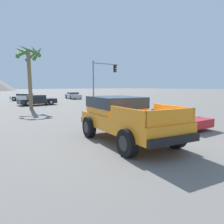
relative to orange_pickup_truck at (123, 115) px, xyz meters
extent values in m
plane|color=slate|center=(0.05, -0.77, -1.04)|extent=(320.00, 320.00, 0.00)
cube|color=orange|center=(-0.08, -0.36, -0.25)|extent=(3.01, 5.28, 0.55)
cube|color=orange|center=(0.13, 0.61, 0.38)|extent=(2.28, 2.53, 0.72)
cube|color=#1E2833|center=(0.13, 0.61, 0.51)|extent=(2.33, 2.58, 0.46)
cube|color=orange|center=(-1.32, -1.53, 0.26)|extent=(0.49, 1.96, 0.48)
cube|color=orange|center=(0.59, -1.93, 0.26)|extent=(0.49, 1.96, 0.48)
cube|color=orange|center=(-0.56, -2.66, 0.26)|extent=(1.93, 0.48, 0.48)
cube|color=black|center=(0.44, 2.12, -0.41)|extent=(1.98, 0.57, 0.24)
cube|color=black|center=(-0.60, -2.85, -0.41)|extent=(1.98, 0.57, 0.24)
cylinder|color=black|center=(-0.78, 1.36, -0.59)|extent=(0.46, 0.94, 0.90)
cylinder|color=#232326|center=(-0.78, 1.36, -0.59)|extent=(0.40, 0.55, 0.49)
cylinder|color=black|center=(1.26, 0.93, -0.59)|extent=(0.46, 0.94, 0.90)
cylinder|color=#232326|center=(1.26, 0.93, -0.59)|extent=(0.40, 0.55, 0.49)
cylinder|color=black|center=(-1.42, -1.66, -0.59)|extent=(0.46, 0.94, 0.90)
cylinder|color=#232326|center=(-1.42, -1.66, -0.59)|extent=(0.40, 0.55, 0.49)
cylinder|color=black|center=(0.63, -2.09, -0.59)|extent=(0.46, 0.94, 0.90)
cylinder|color=#232326|center=(0.63, -2.09, -0.59)|extent=(0.40, 0.55, 0.49)
cube|color=red|center=(4.14, 0.76, -0.66)|extent=(2.13, 4.61, 0.43)
cube|color=#1E2833|center=(4.18, 1.25, -0.27)|extent=(1.55, 0.17, 0.35)
cube|color=black|center=(4.09, -0.03, -0.36)|extent=(1.49, 0.73, 0.16)
cylinder|color=black|center=(3.37, 2.21, -0.74)|extent=(0.26, 0.61, 0.60)
cylinder|color=#9E9EA3|center=(3.37, 2.21, -0.74)|extent=(0.26, 0.35, 0.33)
cylinder|color=black|center=(5.11, 2.09, -0.74)|extent=(0.26, 0.61, 0.60)
cylinder|color=#9E9EA3|center=(5.11, 2.09, -0.74)|extent=(0.26, 0.35, 0.33)
cylinder|color=black|center=(3.17, -0.57, -0.74)|extent=(0.26, 0.61, 0.60)
cylinder|color=#9E9EA3|center=(3.17, -0.57, -0.74)|extent=(0.26, 0.35, 0.33)
cylinder|color=black|center=(4.91, -0.69, -0.74)|extent=(0.26, 0.61, 0.60)
cylinder|color=#9E9EA3|center=(4.91, -0.69, -0.74)|extent=(0.26, 0.35, 0.33)
cube|color=white|center=(5.41, 27.43, -0.60)|extent=(3.96, 4.56, 0.51)
cube|color=white|center=(5.35, 27.52, -0.14)|extent=(2.30, 2.38, 0.42)
cube|color=#1E2833|center=(5.35, 27.52, -0.08)|extent=(2.35, 2.43, 0.25)
cylinder|color=black|center=(6.88, 26.82, -0.70)|extent=(0.57, 0.68, 0.67)
cylinder|color=#9E9EA3|center=(6.88, 26.82, -0.70)|extent=(0.41, 0.44, 0.37)
cylinder|color=black|center=(5.54, 25.85, -0.70)|extent=(0.57, 0.68, 0.67)
cylinder|color=#9E9EA3|center=(5.54, 25.85, -0.70)|extent=(0.41, 0.44, 0.37)
cylinder|color=black|center=(5.29, 29.02, -0.70)|extent=(0.57, 0.68, 0.67)
cylinder|color=#9E9EA3|center=(5.29, 29.02, -0.70)|extent=(0.41, 0.44, 0.37)
cylinder|color=black|center=(3.95, 28.05, -0.70)|extent=(0.57, 0.68, 0.67)
cylinder|color=#9E9EA3|center=(3.95, 28.05, -0.70)|extent=(0.41, 0.44, 0.37)
cube|color=#B7BABF|center=(13.68, 27.34, -0.56)|extent=(2.76, 4.78, 0.60)
cube|color=#B7BABF|center=(13.70, 27.45, -0.06)|extent=(1.95, 2.19, 0.39)
cube|color=#1E2833|center=(13.70, 27.45, -0.02)|extent=(2.00, 2.24, 0.23)
cylinder|color=black|center=(14.19, 25.79, -0.71)|extent=(0.37, 0.69, 0.66)
cylinder|color=#9E9EA3|center=(14.19, 25.79, -0.71)|extent=(0.31, 0.41, 0.36)
cylinder|color=black|center=(12.53, 26.18, -0.71)|extent=(0.37, 0.69, 0.66)
cylinder|color=#9E9EA3|center=(12.53, 26.18, -0.71)|extent=(0.31, 0.41, 0.36)
cylinder|color=black|center=(14.82, 28.50, -0.71)|extent=(0.37, 0.69, 0.66)
cylinder|color=#9E9EA3|center=(14.82, 28.50, -0.71)|extent=(0.31, 0.41, 0.36)
cylinder|color=black|center=(13.17, 28.89, -0.71)|extent=(0.37, 0.69, 0.66)
cylinder|color=#9E9EA3|center=(13.17, 28.89, -0.71)|extent=(0.31, 0.41, 0.36)
cube|color=#232328|center=(3.91, 18.98, -0.57)|extent=(4.35, 2.00, 0.56)
cube|color=#232328|center=(3.80, 18.98, -0.07)|extent=(1.87, 1.65, 0.43)
cube|color=#1E2833|center=(3.80, 18.98, -0.02)|extent=(1.91, 1.69, 0.26)
cylinder|color=black|center=(5.27, 19.75, -0.70)|extent=(0.68, 0.26, 0.67)
cylinder|color=#9E9EA3|center=(5.27, 19.75, -0.70)|extent=(0.38, 0.25, 0.37)
cylinder|color=black|center=(5.18, 18.06, -0.70)|extent=(0.68, 0.26, 0.67)
cylinder|color=#9E9EA3|center=(5.18, 18.06, -0.70)|extent=(0.38, 0.25, 0.37)
cylinder|color=black|center=(2.64, 19.89, -0.70)|extent=(0.68, 0.26, 0.67)
cylinder|color=#9E9EA3|center=(2.64, 19.89, -0.70)|extent=(0.38, 0.25, 0.37)
cylinder|color=black|center=(2.55, 18.21, -0.70)|extent=(0.68, 0.26, 0.67)
cylinder|color=#9E9EA3|center=(2.55, 18.21, -0.70)|extent=(0.38, 0.25, 0.37)
cylinder|color=slate|center=(9.07, 14.75, 1.56)|extent=(0.16, 0.16, 5.19)
cylinder|color=slate|center=(11.01, 14.75, 3.90)|extent=(3.87, 0.11, 0.11)
cube|color=black|center=(12.48, 14.75, 3.40)|extent=(0.34, 0.26, 0.90)
sphere|color=red|center=(12.48, 14.60, 3.67)|extent=(0.20, 0.20, 0.20)
sphere|color=orange|center=(12.48, 14.60, 3.40)|extent=(0.20, 0.20, 0.20)
sphere|color=green|center=(12.48, 14.60, 3.13)|extent=(0.20, 0.20, 0.20)
cylinder|color=brown|center=(1.64, 14.92, 1.80)|extent=(0.36, 0.57, 5.68)
cone|color=#386B2D|center=(2.55, 14.96, 4.37)|extent=(0.62, 1.77, 1.31)
cone|color=#386B2D|center=(2.34, 15.51, 4.31)|extent=(1.51, 1.51, 1.48)
cone|color=#386B2D|center=(1.58, 15.71, 4.44)|extent=(1.80, 0.48, 1.07)
cone|color=#386B2D|center=(0.74, 15.16, 4.36)|extent=(0.98, 1.84, 1.33)
cone|color=#386B2D|center=(0.79, 14.58, 4.47)|extent=(0.83, 1.81, 0.98)
cone|color=#386B2D|center=(1.31, 13.90, 4.45)|extent=(1.95, 1.00, 1.05)
cone|color=#386B2D|center=(2.04, 14.21, 4.45)|extent=(1.41, 1.09, 1.01)
camera|label=1|loc=(-6.13, -6.46, 1.20)|focal=35.00mm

